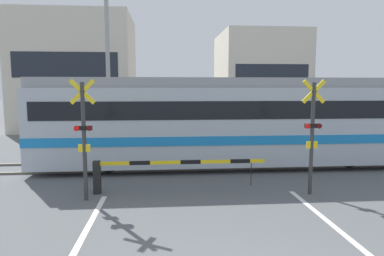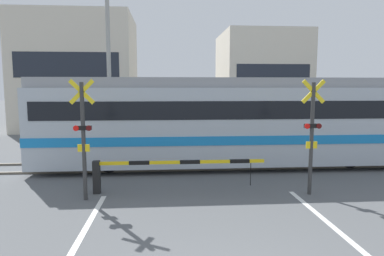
{
  "view_description": "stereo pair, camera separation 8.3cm",
  "coord_description": "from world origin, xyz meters",
  "px_view_note": "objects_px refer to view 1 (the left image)",
  "views": [
    {
      "loc": [
        -1.04,
        -3.68,
        3.09
      ],
      "look_at": [
        0.0,
        8.73,
        1.6
      ],
      "focal_mm": 32.0,
      "sensor_mm": 36.0,
      "label": 1
    },
    {
      "loc": [
        -0.95,
        -3.68,
        3.09
      ],
      "look_at": [
        0.0,
        8.73,
        1.6
      ],
      "focal_mm": 32.0,
      "sensor_mm": 36.0,
      "label": 2
    }
  ],
  "objects_px": {
    "crossing_signal_left": "(84,134)",
    "crossing_signal_right": "(312,132)",
    "crossing_barrier_far": "(215,137)",
    "crossing_barrier_near": "(151,168)",
    "pedestrian": "(171,127)",
    "commuter_train": "(229,120)"
  },
  "relations": [
    {
      "from": "commuter_train",
      "to": "crossing_signal_right",
      "type": "relative_size",
      "value": 4.46
    },
    {
      "from": "crossing_barrier_near",
      "to": "crossing_signal_right",
      "type": "relative_size",
      "value": 1.53
    },
    {
      "from": "commuter_train",
      "to": "pedestrian",
      "type": "distance_m",
      "value": 5.19
    },
    {
      "from": "crossing_signal_left",
      "to": "crossing_barrier_near",
      "type": "bearing_deg",
      "value": 17.59
    },
    {
      "from": "commuter_train",
      "to": "crossing_signal_right",
      "type": "height_order",
      "value": "commuter_train"
    },
    {
      "from": "crossing_signal_left",
      "to": "crossing_signal_right",
      "type": "relative_size",
      "value": 1.0
    },
    {
      "from": "crossing_barrier_far",
      "to": "crossing_signal_left",
      "type": "distance_m",
      "value": 8.23
    },
    {
      "from": "crossing_signal_right",
      "to": "pedestrian",
      "type": "bearing_deg",
      "value": 114.65
    },
    {
      "from": "crossing_signal_left",
      "to": "crossing_signal_right",
      "type": "height_order",
      "value": "same"
    },
    {
      "from": "commuter_train",
      "to": "crossing_signal_left",
      "type": "distance_m",
      "value": 6.03
    },
    {
      "from": "crossing_barrier_near",
      "to": "crossing_signal_left",
      "type": "bearing_deg",
      "value": -162.41
    },
    {
      "from": "crossing_barrier_far",
      "to": "crossing_signal_left",
      "type": "xyz_separation_m",
      "value": [
        -4.6,
        -6.74,
        1.1
      ]
    },
    {
      "from": "commuter_train",
      "to": "crossing_barrier_far",
      "type": "height_order",
      "value": "commuter_train"
    },
    {
      "from": "crossing_signal_left",
      "to": "crossing_signal_right",
      "type": "distance_m",
      "value": 6.37
    },
    {
      "from": "crossing_barrier_near",
      "to": "crossing_barrier_far",
      "type": "height_order",
      "value": "same"
    },
    {
      "from": "crossing_signal_left",
      "to": "pedestrian",
      "type": "relative_size",
      "value": 1.83
    },
    {
      "from": "pedestrian",
      "to": "crossing_barrier_far",
      "type": "bearing_deg",
      "value": -38.59
    },
    {
      "from": "commuter_train",
      "to": "pedestrian",
      "type": "bearing_deg",
      "value": 115.32
    },
    {
      "from": "commuter_train",
      "to": "crossing_signal_left",
      "type": "height_order",
      "value": "commuter_train"
    },
    {
      "from": "crossing_barrier_far",
      "to": "crossing_signal_left",
      "type": "height_order",
      "value": "crossing_signal_left"
    },
    {
      "from": "crossing_barrier_near",
      "to": "crossing_barrier_far",
      "type": "relative_size",
      "value": 1.0
    },
    {
      "from": "commuter_train",
      "to": "crossing_barrier_near",
      "type": "bearing_deg",
      "value": -132.47
    }
  ]
}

